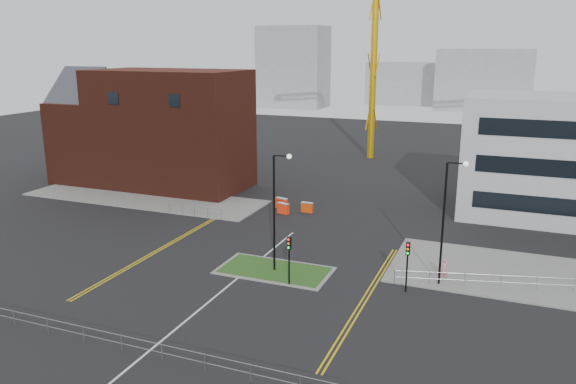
% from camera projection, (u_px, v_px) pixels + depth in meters
% --- Properties ---
extents(ground, '(200.00, 200.00, 0.00)m').
position_uv_depth(ground, '(198.00, 311.00, 36.41)').
color(ground, black).
rests_on(ground, ground).
extents(pavement_left, '(28.00, 8.00, 0.12)m').
position_uv_depth(pavement_left, '(144.00, 198.00, 63.35)').
color(pavement_left, slate).
rests_on(pavement_left, ground).
extents(pavement_right, '(24.00, 10.00, 0.12)m').
position_uv_depth(pavement_right, '(557.00, 280.00, 41.08)').
color(pavement_right, slate).
rests_on(pavement_right, ground).
extents(island_kerb, '(8.60, 4.60, 0.08)m').
position_uv_depth(island_kerb, '(274.00, 270.00, 42.88)').
color(island_kerb, slate).
rests_on(island_kerb, ground).
extents(grass_island, '(8.00, 4.00, 0.12)m').
position_uv_depth(grass_island, '(274.00, 270.00, 42.87)').
color(grass_island, '#284B19').
rests_on(grass_island, ground).
extents(brick_building, '(24.20, 10.07, 14.24)m').
position_uv_depth(brick_building, '(150.00, 130.00, 68.10)').
color(brick_building, '#461A11').
rests_on(brick_building, ground).
extents(streetlamp_island, '(1.46, 0.36, 9.18)m').
position_uv_depth(streetlamp_island, '(277.00, 203.00, 41.44)').
color(streetlamp_island, black).
rests_on(streetlamp_island, ground).
extents(streetlamp_right_near, '(1.46, 0.36, 9.18)m').
position_uv_depth(streetlamp_right_near, '(447.00, 213.00, 38.93)').
color(streetlamp_right_near, black).
rests_on(streetlamp_right_near, ground).
extents(traffic_light_island, '(0.28, 0.33, 3.65)m').
position_uv_depth(traffic_light_island, '(289.00, 252.00, 39.70)').
color(traffic_light_island, black).
rests_on(traffic_light_island, ground).
extents(traffic_light_right, '(0.28, 0.33, 3.65)m').
position_uv_depth(traffic_light_right, '(408.00, 257.00, 38.63)').
color(traffic_light_right, black).
rests_on(traffic_light_right, ground).
extents(railing_front, '(24.05, 0.05, 1.10)m').
position_uv_depth(railing_front, '(141.00, 344.00, 30.82)').
color(railing_front, gray).
rests_on(railing_front, ground).
extents(railing_left, '(6.05, 0.05, 1.10)m').
position_uv_depth(railing_left, '(195.00, 210.00, 56.35)').
color(railing_left, gray).
rests_on(railing_left, ground).
extents(railing_right, '(19.05, 5.05, 1.10)m').
position_uv_depth(railing_right, '(537.00, 281.00, 39.19)').
color(railing_right, gray).
rests_on(railing_right, ground).
extents(centre_line, '(0.15, 30.00, 0.01)m').
position_uv_depth(centre_line, '(213.00, 298.00, 38.21)').
color(centre_line, silver).
rests_on(centre_line, ground).
extents(yellow_left_a, '(0.12, 24.00, 0.01)m').
position_uv_depth(yellow_left_a, '(167.00, 244.00, 48.63)').
color(yellow_left_a, gold).
rests_on(yellow_left_a, ground).
extents(yellow_left_b, '(0.12, 24.00, 0.01)m').
position_uv_depth(yellow_left_b, '(170.00, 245.00, 48.52)').
color(yellow_left_b, gold).
rests_on(yellow_left_b, ground).
extents(yellow_right_a, '(0.12, 20.00, 0.01)m').
position_uv_depth(yellow_right_a, '(364.00, 297.00, 38.39)').
color(yellow_right_a, gold).
rests_on(yellow_right_a, ground).
extents(yellow_right_b, '(0.12, 20.00, 0.01)m').
position_uv_depth(yellow_right_b, '(368.00, 298.00, 38.29)').
color(yellow_right_b, gold).
rests_on(yellow_right_b, ground).
extents(skyline_a, '(18.00, 12.00, 22.00)m').
position_uv_depth(skyline_a, '(293.00, 67.00, 155.84)').
color(skyline_a, gray).
rests_on(skyline_a, ground).
extents(skyline_b, '(24.00, 12.00, 16.00)m').
position_uv_depth(skyline_b, '(484.00, 80.00, 147.63)').
color(skyline_b, gray).
rests_on(skyline_b, ground).
extents(skyline_d, '(30.00, 12.00, 12.00)m').
position_uv_depth(skyline_d, '(420.00, 84.00, 163.58)').
color(skyline_d, gray).
rests_on(skyline_d, ground).
extents(pedestrian, '(0.73, 0.60, 1.71)m').
position_uv_depth(pedestrian, '(444.00, 270.00, 40.94)').
color(pedestrian, '#D58A91').
rests_on(pedestrian, ground).
extents(barrier_left, '(1.38, 0.79, 1.10)m').
position_uv_depth(barrier_left, '(283.00, 208.00, 57.47)').
color(barrier_left, '#F7310D').
rests_on(barrier_left, ground).
extents(barrier_mid, '(1.43, 0.84, 1.15)m').
position_uv_depth(barrier_mid, '(282.00, 203.00, 59.26)').
color(barrier_mid, '#F8320D').
rests_on(barrier_mid, ground).
extents(barrier_right, '(1.28, 0.47, 1.06)m').
position_uv_depth(barrier_right, '(307.00, 207.00, 57.89)').
color(barrier_right, '#D13E0B').
rests_on(barrier_right, ground).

